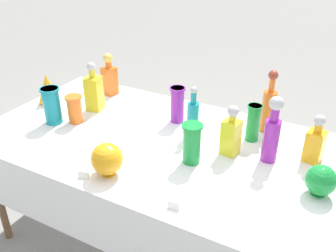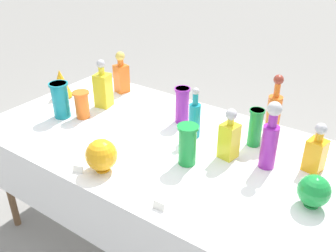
# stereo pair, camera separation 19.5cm
# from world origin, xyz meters

# --- Properties ---
(ground_plane) EXTENTS (40.00, 40.00, 0.00)m
(ground_plane) POSITION_xyz_m (0.00, 0.00, 0.00)
(ground_plane) COLOR gray
(display_table) EXTENTS (2.08, 1.07, 0.76)m
(display_table) POSITION_xyz_m (0.00, -0.04, 0.71)
(display_table) COLOR white
(display_table) RESTS_ON ground
(tall_bottle_0) EXTENTS (0.08, 0.08, 0.34)m
(tall_bottle_0) POSITION_xyz_m (0.52, 0.09, 0.91)
(tall_bottle_0) COLOR purple
(tall_bottle_0) RESTS_ON display_table
(tall_bottle_1) EXTENTS (0.06, 0.06, 0.29)m
(tall_bottle_1) POSITION_xyz_m (0.08, 0.14, 0.88)
(tall_bottle_1) COLOR teal
(tall_bottle_1) RESTS_ON display_table
(tall_bottle_2) EXTENTS (0.08, 0.08, 0.36)m
(tall_bottle_2) POSITION_xyz_m (0.42, 0.38, 0.91)
(tall_bottle_2) COLOR orange
(tall_bottle_2) RESTS_ON display_table
(square_decanter_0) EXTENTS (0.11, 0.11, 0.31)m
(square_decanter_0) POSITION_xyz_m (-0.59, 0.14, 0.88)
(square_decanter_0) COLOR yellow
(square_decanter_0) RESTS_ON display_table
(square_decanter_1) EXTENTS (0.09, 0.09, 0.27)m
(square_decanter_1) POSITION_xyz_m (0.33, 0.06, 0.87)
(square_decanter_1) COLOR yellow
(square_decanter_1) RESTS_ON display_table
(square_decanter_2) EXTENTS (0.09, 0.09, 0.25)m
(square_decanter_2) POSITION_xyz_m (0.71, 0.19, 0.86)
(square_decanter_2) COLOR orange
(square_decanter_2) RESTS_ON display_table
(square_decanter_3) EXTENTS (0.10, 0.10, 0.29)m
(square_decanter_3) POSITION_xyz_m (-0.65, 0.38, 0.88)
(square_decanter_3) COLOR orange
(square_decanter_3) RESTS_ON display_table
(slender_vase_0) EXTENTS (0.08, 0.08, 0.21)m
(slender_vase_0) POSITION_xyz_m (0.38, 0.24, 0.87)
(slender_vase_0) COLOR #198C38
(slender_vase_0) RESTS_ON display_table
(slender_vase_1) EXTENTS (0.10, 0.10, 0.21)m
(slender_vase_1) POSITION_xyz_m (0.19, -0.11, 0.87)
(slender_vase_1) COLOR #198C38
(slender_vase_1) RESTS_ON display_table
(slender_vase_2) EXTENTS (0.11, 0.11, 0.22)m
(slender_vase_2) POSITION_xyz_m (-0.70, -0.12, 0.88)
(slender_vase_2) COLOR teal
(slender_vase_2) RESTS_ON display_table
(slender_vase_3) EXTENTS (0.10, 0.10, 0.16)m
(slender_vase_3) POSITION_xyz_m (-0.59, -0.05, 0.85)
(slender_vase_3) COLOR orange
(slender_vase_3) RESTS_ON display_table
(slender_vase_4) EXTENTS (0.09, 0.09, 0.21)m
(slender_vase_4) POSITION_xyz_m (-0.07, 0.24, 0.87)
(slender_vase_4) COLOR purple
(slender_vase_4) RESTS_ON display_table
(fluted_vase_0) EXTENTS (0.14, 0.14, 0.19)m
(fluted_vase_0) POSITION_xyz_m (-0.92, 0.08, 0.86)
(fluted_vase_0) COLOR orange
(fluted_vase_0) RESTS_ON display_table
(round_bowl_0) EXTENTS (0.14, 0.14, 0.14)m
(round_bowl_0) POSITION_xyz_m (0.78, -0.07, 0.83)
(round_bowl_0) COLOR #198C38
(round_bowl_0) RESTS_ON display_table
(round_bowl_1) EXTENTS (0.15, 0.15, 0.16)m
(round_bowl_1) POSITION_xyz_m (-0.11, -0.38, 0.84)
(round_bowl_1) COLOR orange
(round_bowl_1) RESTS_ON display_table
(price_tag_left) EXTENTS (0.06, 0.02, 0.03)m
(price_tag_left) POSITION_xyz_m (0.27, -0.45, 0.78)
(price_tag_left) COLOR white
(price_tag_left) RESTS_ON display_table
(price_tag_center) EXTENTS (0.05, 0.03, 0.03)m
(price_tag_center) POSITION_xyz_m (-0.19, -0.46, 0.78)
(price_tag_center) COLOR white
(price_tag_center) RESTS_ON display_table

